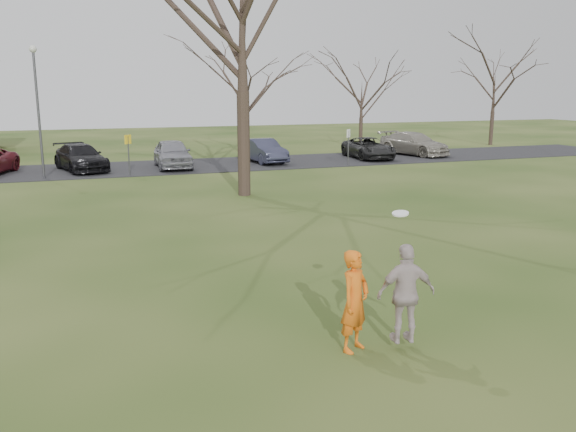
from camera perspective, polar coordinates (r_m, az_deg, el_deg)
The scene contains 14 objects.
ground at distance 10.29m, azimuth 7.67°, elevation -12.71°, with size 120.00×120.00×0.00m, color #1E380F.
parking_strip at distance 33.82m, azimuth -12.04°, elevation 4.64°, with size 62.00×6.50×0.04m, color black.
player_defender at distance 9.96m, azimuth 6.46°, elevation -8.14°, with size 0.63×0.41×1.73m, color orange.
car_3 at distance 33.36m, azimuth -19.35°, elevation 5.35°, with size 1.93×4.74×1.37m, color black.
car_4 at distance 33.26m, azimuth -11.08°, elevation 5.93°, with size 1.82×4.52×1.54m, color gray.
car_5 at distance 35.00m, azimuth -2.40°, elevation 6.31°, with size 1.45×4.17×1.37m, color #2D2F43.
car_6 at distance 37.35m, azimuth 7.77°, elevation 6.51°, with size 2.13×4.62×1.28m, color black.
car_7 at distance 39.83m, azimuth 12.05°, elevation 6.84°, with size 2.06×5.07×1.47m, color gray.
catching_play at distance 10.03m, azimuth 11.31°, elevation -7.32°, with size 1.04×0.55×2.23m.
lamp_post at distance 30.81m, azimuth -23.04°, elevation 10.61°, with size 0.34×0.34×6.27m.
sign_yellow at distance 30.49m, azimuth -15.14°, elevation 6.39°, with size 0.35×0.35×2.08m.
sign_white at distance 33.62m, azimuth 5.84°, elevation 7.25°, with size 0.35×0.35×2.08m.
big_tree at distance 24.26m, azimuth -4.49°, elevation 18.52°, with size 9.00×9.00×14.00m, color #352821, non-canonical shape.
small_tree_row at distance 39.31m, azimuth -6.85°, elevation 11.51°, with size 55.00×5.90×8.50m.
Camera 1 is at (-4.36, -8.26, 4.31)m, focal length 36.89 mm.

